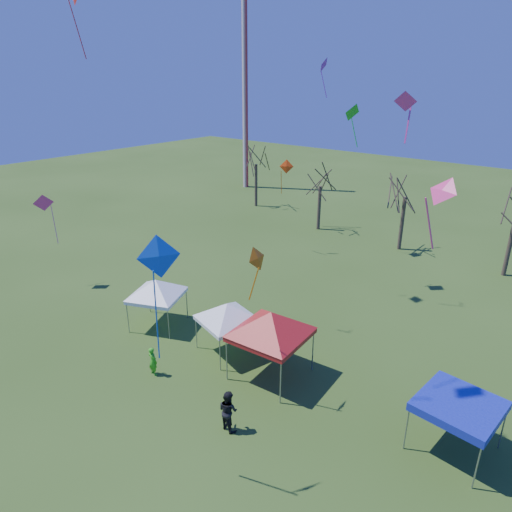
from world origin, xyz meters
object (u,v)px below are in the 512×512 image
at_px(tent_white_west, 156,283).
at_px(tent_white_mid, 227,307).
at_px(tree_2, 408,177).
at_px(tent_blue, 459,406).
at_px(tree_0, 256,149).
at_px(tree_1, 321,170).
at_px(radio_mast, 245,88).
at_px(person_green, 153,361).
at_px(tent_red, 271,317).
at_px(person_dark, 228,410).

bearing_deg(tent_white_west, tent_white_mid, 6.18).
xyz_separation_m(tree_2, tent_white_mid, (-0.91, -21.02, -3.56)).
bearing_deg(tent_blue, tent_white_mid, -177.59).
distance_m(tree_0, tree_1, 10.47).
bearing_deg(radio_mast, tent_white_mid, -51.10).
bearing_deg(tree_2, tree_0, 170.76).
bearing_deg(radio_mast, person_green, -56.14).
distance_m(tent_blue, person_green, 14.08).
distance_m(tree_0, tree_2, 18.72).
height_order(tent_white_mid, tent_blue, tent_white_mid).
xyz_separation_m(tent_white_mid, tent_blue, (11.77, 0.50, -0.62)).
height_order(tree_2, tent_white_west, tree_2).
relative_size(tree_0, tent_red, 1.80).
relative_size(tent_red, person_dark, 2.48).
bearing_deg(tent_white_mid, person_green, -111.18).
bearing_deg(tree_2, tent_white_mid, -92.48).
xyz_separation_m(tent_white_west, person_green, (3.64, -3.38, -2.01)).
height_order(radio_mast, tree_0, radio_mast).
distance_m(tree_2, tent_white_west, 22.69).
relative_size(tree_0, tent_white_mid, 2.28).
bearing_deg(person_green, radio_mast, -52.71).
bearing_deg(tent_blue, tree_2, 117.88).
bearing_deg(person_green, tent_white_west, -39.42).
height_order(tent_red, tent_blue, tent_red).
distance_m(tent_blue, person_dark, 9.25).
bearing_deg(tree_0, tent_white_west, -63.22).
xyz_separation_m(tent_white_west, person_dark, (9.14, -3.80, -1.85)).
bearing_deg(person_green, tent_blue, -158.13).
relative_size(tree_2, tent_blue, 2.57).
relative_size(tree_2, person_dark, 4.34).
relative_size(radio_mast, tent_red, 5.34).
relative_size(tree_0, tree_2, 1.03).
height_order(tree_1, person_dark, tree_1).
height_order(tent_white_west, person_dark, tent_white_west).
relative_size(tree_2, tent_white_mid, 2.21).
height_order(tent_white_mid, tent_red, tent_red).
bearing_deg(tent_red, tree_2, 95.83).
bearing_deg(tent_red, tree_1, 116.15).
height_order(tree_1, person_green, tree_1).
xyz_separation_m(tent_white_west, tent_white_mid, (5.16, 0.56, -0.06)).
xyz_separation_m(tent_white_west, tent_red, (8.25, 0.31, 0.55)).
xyz_separation_m(tree_0, tree_2, (18.48, -3.01, -0.20)).
bearing_deg(tree_1, tree_2, -1.85).
relative_size(tree_1, tree_2, 0.92).
relative_size(radio_mast, person_green, 16.10).
bearing_deg(tree_0, tent_white_mid, -53.82).
relative_size(radio_mast, person_dark, 13.26).
height_order(tree_1, tent_white_west, tree_1).
distance_m(radio_mast, tree_1, 20.72).
xyz_separation_m(radio_mast, person_dark, (28.70, -35.00, -11.56)).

